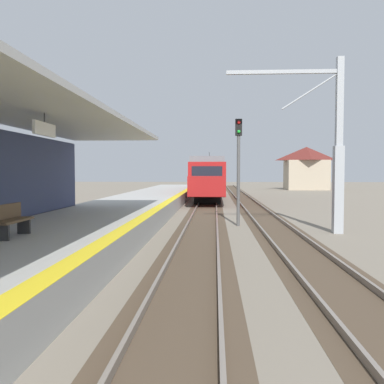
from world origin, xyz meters
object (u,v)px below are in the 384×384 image
(rail_signal_post, at_px, (238,161))
(distant_trackside_house, at_px, (306,167))
(catenary_pylon_far_side, at_px, (332,149))
(platform_bench, at_px, (11,219))
(approaching_train, at_px, (209,177))

(rail_signal_post, height_order, distant_trackside_house, distant_trackside_house)
(catenary_pylon_far_side, bearing_deg, platform_bench, -144.82)
(catenary_pylon_far_side, height_order, distant_trackside_house, catenary_pylon_far_side)
(platform_bench, distance_m, distant_trackside_house, 55.64)
(approaching_train, xyz_separation_m, catenary_pylon_far_side, (5.58, -22.02, 1.43))
(rail_signal_post, relative_size, distant_trackside_house, 0.79)
(catenary_pylon_far_side, bearing_deg, rail_signal_post, 150.02)
(rail_signal_post, relative_size, catenary_pylon_far_side, 0.69)
(approaching_train, height_order, rail_signal_post, rail_signal_post)
(rail_signal_post, height_order, platform_bench, rail_signal_post)
(rail_signal_post, relative_size, platform_bench, 3.25)
(catenary_pylon_far_side, xyz_separation_m, platform_bench, (-10.41, -7.34, -2.23))
(distant_trackside_house, bearing_deg, approaching_train, -121.92)
(platform_bench, bearing_deg, approaching_train, 80.65)
(approaching_train, xyz_separation_m, distant_trackside_house, (14.24, 22.87, 1.16))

